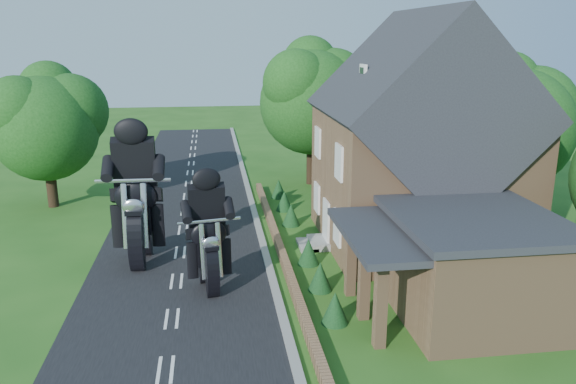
{
  "coord_description": "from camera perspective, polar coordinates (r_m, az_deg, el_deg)",
  "views": [
    {
      "loc": [
        1.5,
        -17.19,
        9.03
      ],
      "look_at": [
        4.61,
        5.14,
        2.8
      ],
      "focal_mm": 35.0,
      "sensor_mm": 36.0,
      "label": 1
    }
  ],
  "objects": [
    {
      "name": "ground",
      "position": [
        19.47,
        -11.71,
        -12.52
      ],
      "size": [
        120.0,
        120.0,
        0.0
      ],
      "primitive_type": "plane",
      "color": "#235317",
      "rests_on": "ground"
    },
    {
      "name": "road",
      "position": [
        19.47,
        -11.71,
        -12.5
      ],
      "size": [
        7.0,
        80.0,
        0.02
      ],
      "primitive_type": "cube",
      "color": "black",
      "rests_on": "ground"
    },
    {
      "name": "kerb",
      "position": [
        19.51,
        -0.73,
        -11.92
      ],
      "size": [
        0.3,
        80.0,
        0.12
      ],
      "primitive_type": "cube",
      "color": "gray",
      "rests_on": "ground"
    },
    {
      "name": "garden_wall",
      "position": [
        24.05,
        -0.69,
        -6.1
      ],
      "size": [
        0.3,
        22.0,
        0.4
      ],
      "primitive_type": "cube",
      "color": "#946D4B",
      "rests_on": "ground"
    },
    {
      "name": "house",
      "position": [
        25.31,
        13.07,
        4.37
      ],
      "size": [
        9.54,
        8.64,
        10.24
      ],
      "color": "#946D4B",
      "rests_on": "ground"
    },
    {
      "name": "annex",
      "position": [
        19.79,
        17.87,
        -6.87
      ],
      "size": [
        7.05,
        5.94,
        3.44
      ],
      "color": "#946D4B",
      "rests_on": "ground"
    },
    {
      "name": "tree_house_right",
      "position": [
        30.17,
        22.46,
        6.97
      ],
      "size": [
        6.51,
        6.0,
        8.4
      ],
      "color": "black",
      "rests_on": "ground"
    },
    {
      "name": "tree_behind_house",
      "position": [
        35.77,
        13.08,
        10.56
      ],
      "size": [
        7.81,
        7.2,
        10.08
      ],
      "color": "black",
      "rests_on": "ground"
    },
    {
      "name": "tree_behind_left",
      "position": [
        35.11,
        3.08,
        10.04
      ],
      "size": [
        6.94,
        6.4,
        9.16
      ],
      "color": "black",
      "rests_on": "ground"
    },
    {
      "name": "tree_far_road",
      "position": [
        32.67,
        -22.86,
        6.88
      ],
      "size": [
        6.08,
        5.6,
        7.84
      ],
      "color": "black",
      "rests_on": "ground"
    },
    {
      "name": "shrub_a",
      "position": [
        18.67,
        4.8,
        -11.63
      ],
      "size": [
        0.9,
        0.9,
        1.1
      ],
      "primitive_type": "cone",
      "color": "#103416",
      "rests_on": "ground"
    },
    {
      "name": "shrub_b",
      "position": [
        20.87,
        3.29,
        -8.55
      ],
      "size": [
        0.9,
        0.9,
        1.1
      ],
      "primitive_type": "cone",
      "color": "#103416",
      "rests_on": "ground"
    },
    {
      "name": "shrub_c",
      "position": [
        23.14,
        2.09,
        -6.06
      ],
      "size": [
        0.9,
        0.9,
        1.1
      ],
      "primitive_type": "cone",
      "color": "#103416",
      "rests_on": "ground"
    },
    {
      "name": "shrub_d",
      "position": [
        27.79,
        0.31,
        -2.32
      ],
      "size": [
        0.9,
        0.9,
        1.1
      ],
      "primitive_type": "cone",
      "color": "#103416",
      "rests_on": "ground"
    },
    {
      "name": "shrub_e",
      "position": [
        30.16,
        -0.37,
        -0.88
      ],
      "size": [
        0.9,
        0.9,
        1.1
      ],
      "primitive_type": "cone",
      "color": "#103416",
      "rests_on": "ground"
    },
    {
      "name": "shrub_f",
      "position": [
        32.55,
        -0.95,
        0.34
      ],
      "size": [
        0.9,
        0.9,
        1.1
      ],
      "primitive_type": "cone",
      "color": "#103416",
      "rests_on": "ground"
    },
    {
      "name": "motorcycle_lead",
      "position": [
        20.97,
        -8.0,
        -8.12
      ],
      "size": [
        0.64,
        1.54,
        1.4
      ],
      "primitive_type": null,
      "rotation": [
        0.0,
        0.0,
        3.32
      ],
      "color": "black",
      "rests_on": "ground"
    },
    {
      "name": "motorcycle_follow",
      "position": [
        23.86,
        -14.79,
        -5.0
      ],
      "size": [
        0.58,
        1.96,
        1.81
      ],
      "primitive_type": null,
      "rotation": [
        0.0,
        0.0,
        3.1
      ],
      "color": "black",
      "rests_on": "ground"
    }
  ]
}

